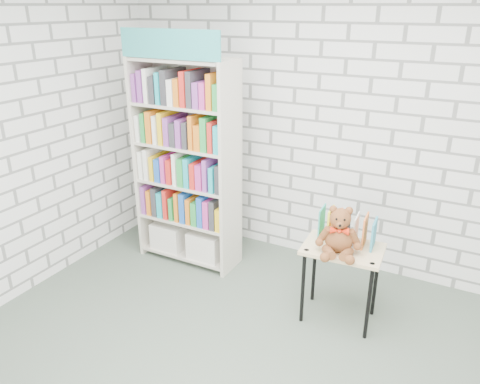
% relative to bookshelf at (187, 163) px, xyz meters
% --- Properties ---
extents(room_shell, '(4.52, 4.02, 2.81)m').
position_rel_bookshelf_xyz_m(room_shell, '(1.27, -1.36, 0.77)').
color(room_shell, silver).
rests_on(room_shell, ground).
extents(bookshelf, '(0.99, 0.39, 2.23)m').
position_rel_bookshelf_xyz_m(bookshelf, '(0.00, 0.00, 0.00)').
color(bookshelf, beige).
rests_on(bookshelf, ground).
extents(display_table, '(0.64, 0.46, 0.66)m').
position_rel_bookshelf_xyz_m(display_table, '(1.63, -0.28, -0.45)').
color(display_table, '#DCBC84').
rests_on(display_table, ground).
extents(table_books, '(0.44, 0.22, 0.25)m').
position_rel_bookshelf_xyz_m(table_books, '(1.62, -0.18, -0.23)').
color(table_books, teal).
rests_on(table_books, display_table).
extents(teddy_bear, '(0.34, 0.33, 0.37)m').
position_rel_bookshelf_xyz_m(teddy_bear, '(1.61, -0.37, -0.21)').
color(teddy_bear, brown).
rests_on(teddy_bear, display_table).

